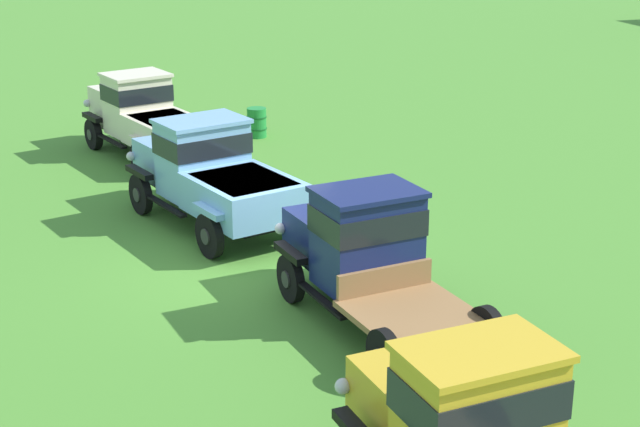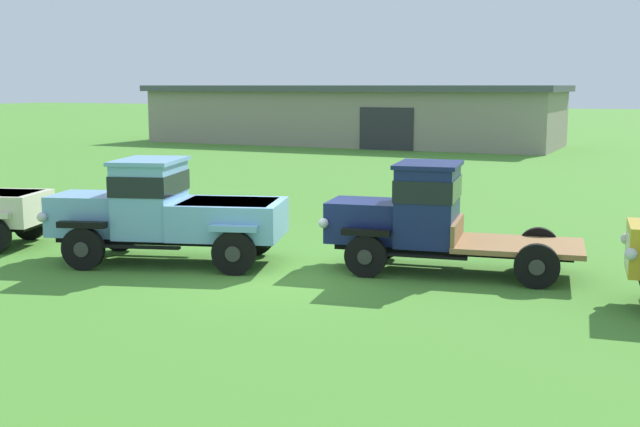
# 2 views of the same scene
# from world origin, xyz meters

# --- Properties ---
(ground_plane) EXTENTS (240.00, 240.00, 0.00)m
(ground_plane) POSITION_xyz_m (0.00, 0.00, 0.00)
(ground_plane) COLOR #47842D
(vintage_truck_foreground_near) EXTENTS (4.74, 2.89, 2.08)m
(vintage_truck_foreground_near) POSITION_xyz_m (-8.15, -0.80, 1.06)
(vintage_truck_foreground_near) COLOR black
(vintage_truck_foreground_near) RESTS_ON ground
(vintage_truck_second_in_line) EXTENTS (5.12, 3.16, 2.14)m
(vintage_truck_second_in_line) POSITION_xyz_m (-2.46, -0.18, 1.09)
(vintage_truck_second_in_line) COLOR black
(vintage_truck_second_in_line) RESTS_ON ground
(vintage_truck_midrow_center) EXTENTS (5.17, 2.52, 2.14)m
(vintage_truck_midrow_center) POSITION_xyz_m (2.57, 1.30, 1.10)
(vintage_truck_midrow_center) COLOR black
(vintage_truck_midrow_center) RESTS_ON ground
(oil_drum_beside_row) EXTENTS (0.56, 0.56, 0.81)m
(oil_drum_beside_row) POSITION_xyz_m (-9.10, 2.40, 0.40)
(oil_drum_beside_row) COLOR #1E7F33
(oil_drum_beside_row) RESTS_ON ground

